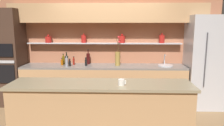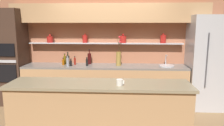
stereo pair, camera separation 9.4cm
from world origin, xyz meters
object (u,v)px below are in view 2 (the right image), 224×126
Objects in this scene: bottle_sauce_4 at (71,63)px; bottle_oil_5 at (65,60)px; bottle_sauce_2 at (75,61)px; oven_tower at (11,57)px; bottle_spirit_7 at (68,62)px; refrigerator at (207,62)px; bottle_wine_3 at (68,60)px; bottle_sauce_0 at (63,62)px; sink_fixture at (167,65)px; bottle_sauce_1 at (87,62)px; coffee_mug at (120,82)px; bottle_wine_6 at (89,58)px; flower_vase at (119,58)px.

bottle_oil_5 reaches higher than bottle_sauce_4.
oven_tower is at bearing -177.20° from bottle_sauce_2.
bottle_sauce_4 is 0.08m from bottle_spirit_7.
bottle_sauce_4 is at bearing -49.88° from bottle_oil_5.
refrigerator reaches higher than bottle_wine_3.
bottle_sauce_0 is 0.27m from bottle_sauce_2.
bottle_wine_3 is at bearing 177.53° from sink_fixture.
bottle_sauce_1 reaches higher than bottle_sauce_4.
bottle_oil_5 is 2.24× the size of coffee_mug.
bottle_sauce_1 is at bearing -178.13° from sink_fixture.
bottle_sauce_0 is 0.67× the size of bottle_oil_5.
oven_tower reaches higher than bottle_sauce_2.
bottle_sauce_0 is 0.85× the size of bottle_sauce_1.
refrigerator is 2.67m from coffee_mug.
oven_tower is 1.79m from bottle_sauce_1.
coffee_mug is (1.20, -1.78, 0.04)m from bottle_spirit_7.
bottle_oil_5 reaches higher than bottle_sauce_0.
bottle_wine_3 is at bearing 42.67° from bottle_sauce_0.
bottle_sauce_2 is at bearing 72.92° from bottle_sauce_4.
bottle_oil_5 is at bearing 6.78° from oven_tower.
bottle_sauce_2 is 0.67× the size of bottle_wine_3.
refrigerator is 3.24m from bottle_sauce_0.
sink_fixture is at bearing 62.34° from coffee_mug.
bottle_sauce_0 is 0.61m from bottle_wine_6.
refrigerator is at bearing -3.25° from bottle_oil_5.
sink_fixture is 3.08× the size of coffee_mug.
bottle_wine_6 reaches higher than bottle_wine_3.
coffee_mug is (-1.89, -1.89, 0.04)m from refrigerator.
sink_fixture is 2.06× the size of bottle_sauce_0.
bottle_wine_3 is (1.32, 0.11, -0.07)m from oven_tower.
coffee_mug is (1.26, -2.03, 0.04)m from bottle_wine_3.
bottle_oil_5 is at bearing 130.12° from bottle_sauce_4.
oven_tower reaches higher than bottle_sauce_4.
bottle_oil_5 is (-0.20, 0.24, 0.03)m from bottle_sauce_4.
bottle_sauce_0 is at bearing 179.34° from flower_vase.
refrigerator reaches higher than bottle_oil_5.
bottle_wine_3 reaches higher than bottle_oil_5.
flower_vase is at bearing 179.96° from sink_fixture.
bottle_wine_3 is 0.24m from bottle_sauce_4.
sink_fixture is at bearing 0.18° from oven_tower.
bottle_wine_6 is (0.32, 0.11, 0.05)m from bottle_sauce_2.
oven_tower is 7.56× the size of bottle_wine_3.
sink_fixture is 1.34× the size of bottle_spirit_7.
oven_tower reaches higher than bottle_wine_6.
bottle_sauce_2 is (-2.10, 0.06, 0.06)m from sink_fixture.
bottle_wine_3 is at bearing 175.33° from flower_vase.
bottle_wine_6 is at bearing 174.36° from sink_fixture.
bottle_spirit_7 reaches higher than bottle_sauce_0.
bottle_oil_5 is (1.23, 0.15, -0.07)m from oven_tower.
bottle_wine_3 reaches higher than bottle_sauce_4.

